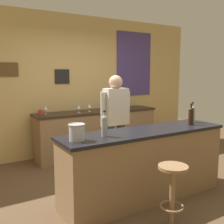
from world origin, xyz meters
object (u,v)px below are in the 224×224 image
wine_bottle_c (192,113)px  wine_glass_d (122,104)px  bartender (116,119)px  coffee_mug (40,112)px  wine_bottle_b (191,115)px  wine_bottle_a (104,125)px  wine_glass_c (89,106)px  ice_bucket (77,132)px  bar_stool (173,185)px  wine_glass_a (45,108)px  wine_glass_b (79,107)px

wine_bottle_c → wine_glass_d: (0.02, 1.95, -0.05)m
bartender → coffee_mug: bearing=121.7°
bartender → coffee_mug: (-0.80, 1.29, 0.01)m
wine_bottle_b → wine_bottle_c: (0.16, 0.12, 0.00)m
wine_bottle_a → coffee_mug: wine_bottle_a is taller
bartender → wine_bottle_b: bearing=-49.2°
coffee_mug → wine_glass_c: bearing=-3.9°
bartender → wine_bottle_a: (-0.67, -0.83, 0.12)m
wine_bottle_c → wine_glass_c: (-0.74, 1.95, -0.05)m
wine_bottle_c → ice_bucket: size_ratio=1.63×
bar_stool → wine_bottle_b: bearing=34.0°
bartender → wine_glass_a: 1.50m
bar_stool → coffee_mug: coffee_mug is taller
bar_stool → wine_glass_b: 2.72m
coffee_mug → bartender: bearing=-58.3°
wine_glass_b → coffee_mug: 0.72m
bartender → wine_bottle_a: size_ratio=5.29×
bar_stool → wine_glass_b: (0.12, 2.67, 0.55)m
wine_bottle_b → wine_glass_c: 2.15m
wine_glass_a → wine_glass_b: size_ratio=1.00×
wine_bottle_b → ice_bucket: 1.76m
wine_bottle_b → wine_glass_d: bearing=85.0°
wine_glass_b → wine_glass_a: bearing=165.6°
wine_bottle_c → wine_glass_b: size_ratio=1.97×
wine_bottle_c → coffee_mug: 2.63m
wine_glass_a → coffee_mug: 0.14m
wine_glass_d → wine_bottle_a: bearing=-127.8°
wine_glass_a → wine_glass_d: same height
wine_bottle_c → wine_glass_d: size_ratio=1.97×
wine_glass_b → wine_bottle_c: bearing=-63.0°
wine_bottle_b → wine_bottle_c: same height
wine_bottle_c → wine_glass_d: wine_bottle_c is taller
wine_bottle_b → wine_bottle_c: 0.20m
wine_bottle_b → coffee_mug: 2.63m
wine_glass_b → bar_stool: bearing=-92.6°
wine_glass_b → wine_glass_c: 0.24m
wine_bottle_b → wine_glass_a: 2.60m
wine_bottle_c → wine_bottle_b: bearing=-143.6°
bartender → bar_stool: bearing=-98.0°
wine_bottle_a → wine_glass_b: (0.58, 2.01, -0.05)m
bar_stool → wine_glass_c: (0.36, 2.70, 0.55)m
bar_stool → wine_bottle_b: (0.94, 0.63, 0.60)m
bar_stool → ice_bucket: size_ratio=3.62×
wine_bottle_b → wine_glass_a: (-1.42, 2.18, -0.05)m
wine_bottle_a → wine_glass_d: bearing=52.2°
wine_bottle_b → ice_bucket: wine_bottle_b is taller
coffee_mug → wine_glass_a: bearing=24.5°
wine_glass_d → bartender: bearing=-126.9°
wine_bottle_c → ice_bucket: bearing=-176.8°
bar_stool → wine_glass_c: bearing=82.4°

